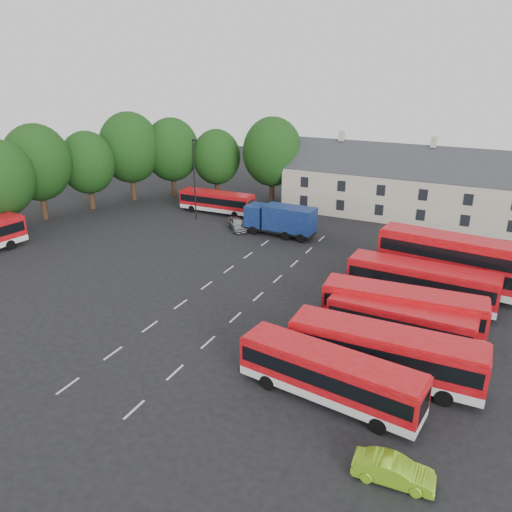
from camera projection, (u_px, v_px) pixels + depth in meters
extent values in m
plane|color=black|center=(194.00, 294.00, 41.74)|extent=(140.00, 140.00, 0.00)
cube|color=beige|center=(68.00, 386.00, 30.04)|extent=(0.15, 1.80, 0.01)
cube|color=beige|center=(113.00, 353.00, 33.38)|extent=(0.15, 1.80, 0.01)
cube|color=beige|center=(150.00, 326.00, 36.72)|extent=(0.15, 1.80, 0.01)
cube|color=beige|center=(181.00, 304.00, 40.06)|extent=(0.15, 1.80, 0.01)
cube|color=beige|center=(207.00, 285.00, 43.40)|extent=(0.15, 1.80, 0.01)
cube|color=beige|center=(229.00, 269.00, 46.75)|extent=(0.15, 1.80, 0.01)
cube|color=beige|center=(248.00, 255.00, 50.09)|extent=(0.15, 1.80, 0.01)
cube|color=beige|center=(265.00, 243.00, 53.43)|extent=(0.15, 1.80, 0.01)
cube|color=beige|center=(280.00, 232.00, 56.77)|extent=(0.15, 1.80, 0.01)
cube|color=beige|center=(134.00, 410.00, 27.99)|extent=(0.15, 1.80, 0.01)
cube|color=beige|center=(175.00, 372.00, 31.33)|extent=(0.15, 1.80, 0.01)
cube|color=beige|center=(208.00, 342.00, 34.68)|extent=(0.15, 1.80, 0.01)
cube|color=beige|center=(235.00, 317.00, 38.02)|extent=(0.15, 1.80, 0.01)
cube|color=beige|center=(258.00, 297.00, 41.36)|extent=(0.15, 1.80, 0.01)
cube|color=beige|center=(278.00, 279.00, 44.70)|extent=(0.15, 1.80, 0.01)
cube|color=beige|center=(294.00, 264.00, 48.04)|extent=(0.15, 1.80, 0.01)
cube|color=beige|center=(309.00, 250.00, 51.38)|extent=(0.15, 1.80, 0.01)
cube|color=beige|center=(322.00, 239.00, 54.73)|extent=(0.15, 1.80, 0.01)
cylinder|color=black|center=(7.00, 218.00, 55.41)|extent=(0.70, 0.70, 3.85)
ellipsoid|color=#0F350E|center=(0.00, 178.00, 53.78)|extent=(7.26, 7.26, 8.35)
cylinder|color=black|center=(44.00, 202.00, 60.77)|extent=(0.70, 0.70, 4.20)
ellipsoid|color=#0F350E|center=(37.00, 163.00, 58.98)|extent=(7.92, 7.92, 9.11)
cylinder|color=black|center=(91.00, 195.00, 65.06)|extent=(0.70, 0.70, 3.67)
ellipsoid|color=#0F350E|center=(87.00, 163.00, 63.50)|extent=(6.93, 6.93, 7.97)
cylinder|color=black|center=(133.00, 184.00, 69.13)|extent=(0.70, 0.70, 4.38)
ellipsoid|color=#0F350E|center=(130.00, 148.00, 67.27)|extent=(8.25, 8.25, 9.49)
cylinder|color=black|center=(174.00, 183.00, 70.90)|extent=(0.70, 0.70, 4.02)
ellipsoid|color=#0F350E|center=(172.00, 150.00, 69.19)|extent=(7.59, 7.59, 8.73)
cylinder|color=black|center=(217.00, 186.00, 70.21)|extent=(0.70, 0.70, 3.50)
ellipsoid|color=#0F350E|center=(216.00, 157.00, 68.72)|extent=(6.60, 6.60, 7.59)
cylinder|color=black|center=(272.00, 188.00, 67.65)|extent=(0.70, 0.70, 4.20)
ellipsoid|color=#0F350E|center=(272.00, 152.00, 65.86)|extent=(7.92, 7.92, 9.11)
cube|color=beige|center=(426.00, 198.00, 60.06)|extent=(35.00, 7.00, 5.50)
cube|color=#2D3035|center=(429.00, 176.00, 59.05)|extent=(35.70, 7.13, 7.13)
cube|color=beige|center=(342.00, 136.00, 62.10)|extent=(0.60, 0.90, 1.20)
cube|color=beige|center=(434.00, 142.00, 57.60)|extent=(0.60, 0.90, 1.20)
cube|color=silver|center=(328.00, 389.00, 28.58)|extent=(10.92, 3.79, 0.53)
cube|color=#B70B12|center=(330.00, 371.00, 28.13)|extent=(10.92, 3.79, 1.90)
cube|color=black|center=(330.00, 370.00, 28.11)|extent=(10.50, 3.79, 0.92)
cube|color=#B70B12|center=(330.00, 356.00, 27.76)|extent=(10.69, 3.66, 0.12)
cylinder|color=black|center=(268.00, 382.00, 29.58)|extent=(1.00, 0.40, 0.97)
cylinder|color=black|center=(393.00, 403.00, 27.77)|extent=(1.00, 0.40, 0.97)
cube|color=silver|center=(383.00, 366.00, 30.53)|extent=(11.61, 2.81, 0.58)
cube|color=#B70B12|center=(385.00, 348.00, 30.05)|extent=(11.61, 2.81, 2.05)
cube|color=black|center=(385.00, 347.00, 30.03)|extent=(11.14, 2.86, 1.00)
cube|color=#B70B12|center=(387.00, 332.00, 29.65)|extent=(11.37, 2.70, 0.13)
cylinder|color=black|center=(319.00, 366.00, 31.10)|extent=(1.06, 0.31, 1.05)
cylinder|color=black|center=(448.00, 375.00, 30.17)|extent=(1.06, 0.31, 1.05)
cube|color=silver|center=(398.00, 334.00, 34.42)|extent=(9.87, 2.44, 0.49)
cube|color=#B70B12|center=(400.00, 319.00, 34.01)|extent=(9.87, 2.44, 1.74)
cube|color=black|center=(400.00, 319.00, 34.00)|extent=(9.47, 2.48, 0.85)
cube|color=#B70B12|center=(401.00, 307.00, 33.68)|extent=(9.67, 2.35, 0.11)
cylinder|color=black|center=(349.00, 333.00, 35.02)|extent=(0.90, 0.27, 0.89)
cylinder|color=black|center=(448.00, 341.00, 34.00)|extent=(0.90, 0.27, 0.89)
cube|color=silver|center=(401.00, 321.00, 35.93)|extent=(11.40, 3.32, 0.56)
cube|color=#B70B12|center=(403.00, 305.00, 35.47)|extent=(11.40, 3.32, 2.00)
cube|color=black|center=(403.00, 304.00, 35.45)|extent=(10.96, 3.35, 0.97)
cube|color=#B70B12|center=(404.00, 291.00, 35.08)|extent=(11.17, 3.21, 0.12)
cylinder|color=black|center=(348.00, 322.00, 36.31)|extent=(1.04, 0.36, 1.02)
cylinder|color=black|center=(454.00, 326.00, 35.77)|extent=(1.04, 0.36, 1.02)
cube|color=silver|center=(420.00, 294.00, 40.04)|extent=(11.62, 3.10, 0.58)
cube|color=#B70B12|center=(422.00, 279.00, 39.56)|extent=(11.62, 3.10, 2.04)
cube|color=black|center=(422.00, 278.00, 39.54)|extent=(11.16, 3.14, 1.00)
cube|color=#B70B12|center=(423.00, 266.00, 39.17)|extent=(11.39, 2.98, 0.13)
cylinder|color=black|center=(370.00, 293.00, 40.81)|extent=(1.06, 0.34, 1.05)
cylinder|color=black|center=(470.00, 301.00, 39.48)|extent=(1.06, 0.34, 1.05)
cube|color=silver|center=(447.00, 281.00, 42.37)|extent=(11.91, 3.90, 0.58)
cube|color=#B70B12|center=(451.00, 258.00, 41.61)|extent=(11.91, 3.90, 3.56)
cube|color=black|center=(449.00, 266.00, 41.86)|extent=(11.46, 3.91, 1.01)
cube|color=#B70B12|center=(454.00, 237.00, 40.94)|extent=(11.67, 3.77, 0.13)
cylinder|color=black|center=(399.00, 279.00, 43.39)|extent=(1.09, 0.41, 1.06)
cylinder|color=black|center=(496.00, 289.00, 41.57)|extent=(1.09, 0.41, 1.06)
cube|color=black|center=(452.00, 250.00, 41.36)|extent=(11.46, 3.91, 1.01)
cube|color=silver|center=(447.00, 273.00, 44.26)|extent=(10.14, 2.70, 0.50)
cube|color=#B70B12|center=(450.00, 254.00, 43.61)|extent=(10.14, 2.70, 3.06)
cube|color=black|center=(449.00, 260.00, 43.83)|extent=(9.74, 2.74, 0.87)
cube|color=#B70B12|center=(453.00, 237.00, 43.03)|extent=(9.93, 2.60, 0.11)
cylinder|color=black|center=(408.00, 272.00, 44.94)|extent=(0.92, 0.29, 0.91)
cylinder|color=black|center=(487.00, 278.00, 43.77)|extent=(0.92, 0.29, 0.91)
cube|color=black|center=(451.00, 247.00, 43.39)|extent=(9.74, 2.74, 0.87)
cube|color=silver|center=(217.00, 208.00, 63.66)|extent=(9.77, 2.33, 0.49)
cube|color=#B70B12|center=(217.00, 199.00, 63.25)|extent=(9.77, 2.33, 1.73)
cube|color=black|center=(217.00, 199.00, 63.23)|extent=(9.38, 2.38, 0.84)
cube|color=#B70B12|center=(216.00, 192.00, 62.92)|extent=(9.57, 2.24, 0.11)
cylinder|color=black|center=(192.00, 209.00, 64.15)|extent=(0.89, 0.26, 0.89)
cylinder|color=black|center=(242.00, 211.00, 63.34)|extent=(0.89, 0.26, 0.89)
cube|color=black|center=(280.00, 230.00, 55.52)|extent=(7.93, 2.30, 0.30)
cube|color=navy|center=(256.00, 215.00, 56.30)|extent=(2.03, 2.51, 2.36)
cube|color=black|center=(249.00, 211.00, 56.58)|extent=(0.15, 2.09, 1.18)
cube|color=navy|center=(290.00, 219.00, 54.49)|extent=(5.67, 2.61, 2.66)
cylinder|color=black|center=(253.00, 230.00, 55.84)|extent=(0.99, 0.30, 0.98)
cylinder|color=black|center=(309.00, 232.00, 55.20)|extent=(0.99, 0.30, 0.98)
imported|color=#A0A3A7|center=(237.00, 224.00, 57.45)|extent=(3.87, 4.04, 1.36)
imported|color=#81C21D|center=(394.00, 470.00, 23.05)|extent=(3.85, 1.58, 1.24)
cylinder|color=black|center=(194.00, 180.00, 59.77)|extent=(0.17, 0.17, 9.64)
cube|color=black|center=(194.00, 140.00, 57.83)|extent=(0.61, 0.35, 0.17)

